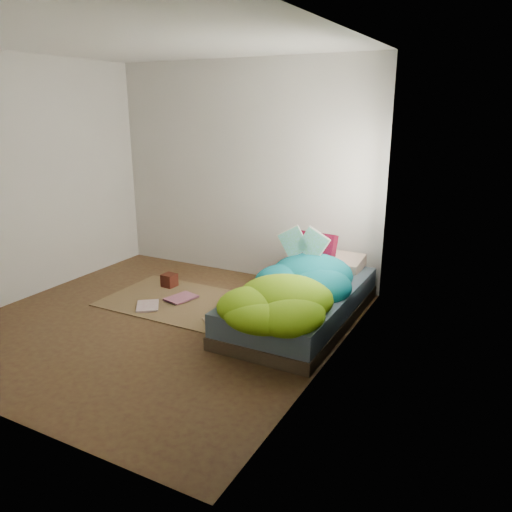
% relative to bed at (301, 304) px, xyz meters
% --- Properties ---
extents(ground, '(3.50, 3.50, 0.00)m').
position_rel_bed_xyz_m(ground, '(-1.22, -0.72, -0.17)').
color(ground, '#46271B').
rests_on(ground, ground).
extents(room_walls, '(3.54, 3.54, 2.62)m').
position_rel_bed_xyz_m(room_walls, '(-1.21, -0.71, 1.46)').
color(room_walls, beige).
rests_on(room_walls, ground).
extents(bed, '(1.00, 2.00, 0.34)m').
position_rel_bed_xyz_m(bed, '(0.00, 0.00, 0.00)').
color(bed, '#3D2F21').
rests_on(bed, ground).
extents(duvet, '(0.96, 1.84, 0.34)m').
position_rel_bed_xyz_m(duvet, '(0.00, -0.22, 0.34)').
color(duvet, '#076F78').
rests_on(duvet, bed).
extents(rug, '(1.60, 1.10, 0.01)m').
position_rel_bed_xyz_m(rug, '(-1.37, -0.17, -0.16)').
color(rug, brown).
rests_on(rug, ground).
extents(pillow_floral, '(0.57, 0.36, 0.12)m').
position_rel_bed_xyz_m(pillow_floral, '(0.09, 0.81, 0.23)').
color(pillow_floral, silver).
rests_on(pillow_floral, bed).
extents(pillow_magenta, '(0.41, 0.15, 0.40)m').
position_rel_bed_xyz_m(pillow_magenta, '(-0.10, 0.66, 0.37)').
color(pillow_magenta, '#46041B').
rests_on(pillow_magenta, bed).
extents(open_book, '(0.45, 0.15, 0.27)m').
position_rel_bed_xyz_m(open_book, '(-0.12, 0.31, 0.65)').
color(open_book, green).
rests_on(open_book, duvet).
extents(wooden_box, '(0.16, 0.16, 0.15)m').
position_rel_bed_xyz_m(wooden_box, '(-1.75, 0.15, -0.08)').
color(wooden_box, '#3C100D').
rests_on(wooden_box, rug).
extents(floor_book_a, '(0.37, 0.39, 0.02)m').
position_rel_bed_xyz_m(floor_book_a, '(-1.65, -0.54, -0.14)').
color(floor_book_a, silver).
rests_on(floor_book_a, rug).
extents(floor_book_b, '(0.32, 0.38, 0.03)m').
position_rel_bed_xyz_m(floor_book_b, '(-1.49, -0.10, -0.14)').
color(floor_book_b, '#AF6580').
rests_on(floor_book_b, rug).
extents(floor_book_c, '(0.33, 0.33, 0.02)m').
position_rel_bed_xyz_m(floor_book_c, '(-0.77, -0.57, -0.15)').
color(floor_book_c, tan).
rests_on(floor_book_c, rug).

